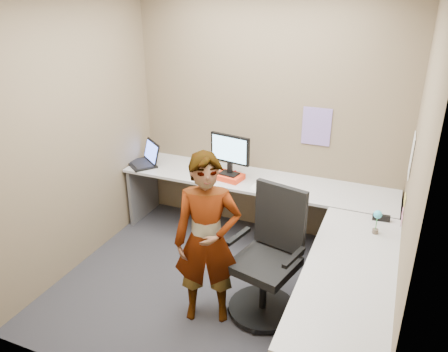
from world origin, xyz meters
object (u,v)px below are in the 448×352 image
at_px(desk, 278,224).
at_px(monitor, 230,151).
at_px(office_chair, 268,265).
at_px(person, 207,241).

distance_m(desk, monitor, 0.98).
xyz_separation_m(office_chair, person, (-0.45, -0.27, 0.29)).
distance_m(monitor, person, 1.34).
height_order(desk, person, person).
relative_size(desk, office_chair, 2.65).
height_order(desk, office_chair, office_chair).
relative_size(office_chair, person, 0.75).
bearing_deg(monitor, desk, -25.69).
height_order(desk, monitor, monitor).
relative_size(desk, person, 1.99).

